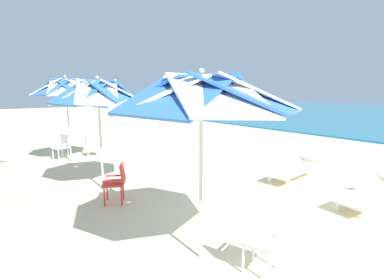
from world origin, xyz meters
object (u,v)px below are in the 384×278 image
(beach_umbrella_0, at_px, (201,95))
(plastic_chair_1, at_px, (117,181))
(plastic_chair_3, at_px, (62,146))
(plastic_chair_0, at_px, (260,239))
(plastic_chair_2, at_px, (91,143))
(sun_lounger_1, at_px, (295,168))
(beach_umbrella_2, at_px, (66,88))
(sun_lounger_0, at_px, (373,193))
(beach_umbrella_1, at_px, (98,93))

(beach_umbrella_0, bearing_deg, plastic_chair_1, -177.99)
(beach_umbrella_0, xyz_separation_m, plastic_chair_3, (-7.59, 0.01, -1.87))
(plastic_chair_0, bearing_deg, plastic_chair_2, 175.87)
(plastic_chair_0, height_order, plastic_chair_2, same)
(beach_umbrella_0, xyz_separation_m, sun_lounger_1, (-1.24, 4.50, -2.08))
(beach_umbrella_0, relative_size, beach_umbrella_2, 0.94)
(plastic_chair_1, distance_m, sun_lounger_0, 5.47)
(beach_umbrella_0, relative_size, beach_umbrella_1, 0.98)
(beach_umbrella_0, height_order, sun_lounger_1, beach_umbrella_0)
(beach_umbrella_0, bearing_deg, sun_lounger_0, 78.41)
(beach_umbrella_1, bearing_deg, beach_umbrella_2, 177.30)
(plastic_chair_1, relative_size, sun_lounger_0, 0.39)
(plastic_chair_0, distance_m, sun_lounger_1, 4.60)
(beach_umbrella_0, relative_size, plastic_chair_1, 3.13)
(sun_lounger_1, bearing_deg, beach_umbrella_0, -74.55)
(beach_umbrella_0, distance_m, sun_lounger_1, 5.11)
(beach_umbrella_2, relative_size, plastic_chair_3, 3.35)
(beach_umbrella_1, height_order, plastic_chair_1, beach_umbrella_1)
(beach_umbrella_1, bearing_deg, sun_lounger_0, 42.05)
(beach_umbrella_0, relative_size, sun_lounger_1, 1.24)
(plastic_chair_2, height_order, sun_lounger_0, plastic_chair_2)
(plastic_chair_3, xyz_separation_m, sun_lounger_1, (6.34, 4.49, -0.22))
(plastic_chair_0, distance_m, sun_lounger_0, 3.72)
(plastic_chair_0, distance_m, plastic_chair_2, 8.17)
(beach_umbrella_0, distance_m, beach_umbrella_2, 7.00)
(beach_umbrella_0, bearing_deg, sun_lounger_1, 105.45)
(beach_umbrella_0, height_order, plastic_chair_1, beach_umbrella_0)
(beach_umbrella_2, xyz_separation_m, plastic_chair_2, (-0.39, 0.82, -1.99))
(plastic_chair_1, relative_size, sun_lounger_1, 0.40)
(plastic_chair_3, relative_size, sun_lounger_0, 0.39)
(beach_umbrella_0, xyz_separation_m, plastic_chair_1, (-2.69, -0.09, -1.87))
(plastic_chair_0, relative_size, plastic_chair_2, 1.00)
(plastic_chair_1, xyz_separation_m, plastic_chair_2, (-4.70, 1.05, 0.00))
(plastic_chair_1, bearing_deg, sun_lounger_1, 72.55)
(plastic_chair_3, distance_m, sun_lounger_1, 7.77)
(plastic_chair_1, bearing_deg, sun_lounger_0, 49.82)
(plastic_chair_0, xyz_separation_m, sun_lounger_1, (-2.01, 4.13, -0.22))
(plastic_chair_1, distance_m, beach_umbrella_2, 4.75)
(beach_umbrella_2, distance_m, sun_lounger_1, 7.55)
(plastic_chair_1, height_order, plastic_chair_3, same)
(plastic_chair_1, xyz_separation_m, sun_lounger_1, (1.44, 4.59, -0.22))
(sun_lounger_0, height_order, sun_lounger_1, same)
(beach_umbrella_0, distance_m, sun_lounger_0, 4.65)
(sun_lounger_1, bearing_deg, sun_lounger_0, -11.45)
(plastic_chair_0, relative_size, plastic_chair_3, 1.00)
(beach_umbrella_1, height_order, beach_umbrella_2, beach_umbrella_2)
(beach_umbrella_0, height_order, beach_umbrella_1, beach_umbrella_1)
(plastic_chair_0, height_order, beach_umbrella_2, beach_umbrella_2)
(sun_lounger_0, bearing_deg, plastic_chair_2, -159.19)
(plastic_chair_2, bearing_deg, sun_lounger_0, 20.81)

